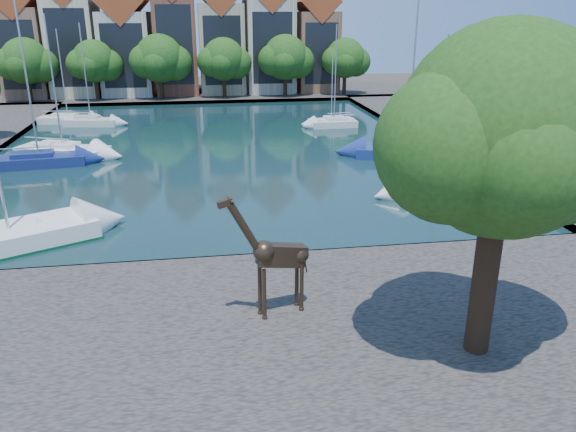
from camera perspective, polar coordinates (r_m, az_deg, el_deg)
name	(u,v)px	position (r m, az deg, el deg)	size (l,w,h in m)	color
ground	(236,264)	(26.56, -5.35, -4.88)	(160.00, 160.00, 0.00)	#38332B
water_basin	(217,147)	(49.34, -7.23, 6.95)	(38.00, 50.00, 0.08)	black
near_quay	(249,341)	(20.31, -4.02, -12.56)	(50.00, 14.00, 0.50)	#4D4843
far_quay	(209,94)	(80.80, -8.07, 12.21)	(60.00, 16.00, 0.50)	#4D4843
right_quay	(487,135)	(55.83, 19.58, 7.72)	(14.00, 52.00, 0.50)	#4D4843
plane_tree	(507,139)	(17.81, 21.40, 7.31)	(8.32, 6.40, 10.62)	#332114
townhouse_west_end	(26,42)	(83.02, -25.03, 15.75)	(5.44, 9.18, 14.93)	#8B624C
townhouse_west_mid	(74,34)	(81.62, -20.91, 16.87)	(5.94, 9.18, 16.79)	beige
townhouse_west_inner	(126,41)	(80.65, -16.13, 16.71)	(6.43, 9.18, 15.15)	beige
townhouse_center	(175,33)	(80.12, -11.37, 17.80)	(5.44, 9.18, 16.93)	brown
townhouse_east_inner	(221,37)	(80.17, -6.84, 17.58)	(5.94, 9.18, 15.79)	tan
townhouse_east_mid	(268,34)	(80.68, -2.00, 17.99)	(6.43, 9.18, 16.65)	beige
townhouse_east_end	(315,41)	(81.76, 2.75, 17.31)	(5.44, 9.18, 14.43)	brown
far_tree_far_west	(26,63)	(77.58, -25.05, 13.93)	(7.28, 5.60, 7.68)	#332114
far_tree_west	(95,63)	(75.85, -19.06, 14.51)	(6.76, 5.20, 7.36)	#332114
far_tree_mid_west	(160,60)	(74.91, -12.83, 15.19)	(7.80, 6.00, 8.00)	#332114
far_tree_mid_east	(224,61)	(74.85, -6.50, 15.42)	(7.02, 5.40, 7.52)	#332114
far_tree_east	(286,59)	(75.63, -0.20, 15.67)	(7.54, 5.80, 7.84)	#332114
far_tree_far_east	(346,59)	(77.25, 5.89, 15.55)	(6.76, 5.20, 7.36)	#332114
giraffe_statue	(275,256)	(20.38, -1.30, -4.05)	(3.30, 1.27, 4.79)	#35261A
sailboat_left_b	(39,158)	(46.58, -23.97, 5.41)	(6.86, 3.07, 12.19)	navy
sailboat_left_c	(63,149)	(49.17, -21.91, 6.34)	(7.75, 5.14, 10.90)	white
sailboat_left_d	(91,120)	(61.47, -19.40, 9.17)	(5.55, 2.70, 9.99)	silver
sailboat_left_e	(68,118)	(63.86, -21.45, 9.26)	(6.01, 2.65, 9.41)	silver
sailboat_right_a	(435,183)	(37.95, 14.67, 3.27)	(6.94, 4.10, 9.80)	silver
sailboat_right_b	(407,150)	(46.27, 12.04, 6.62)	(8.63, 5.00, 13.12)	navy
sailboat_right_c	(334,122)	(57.45, 4.70, 9.51)	(4.67, 1.82, 9.86)	silver
sailboat_right_d	(331,120)	(58.70, 4.40, 9.69)	(4.75, 2.25, 7.06)	white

